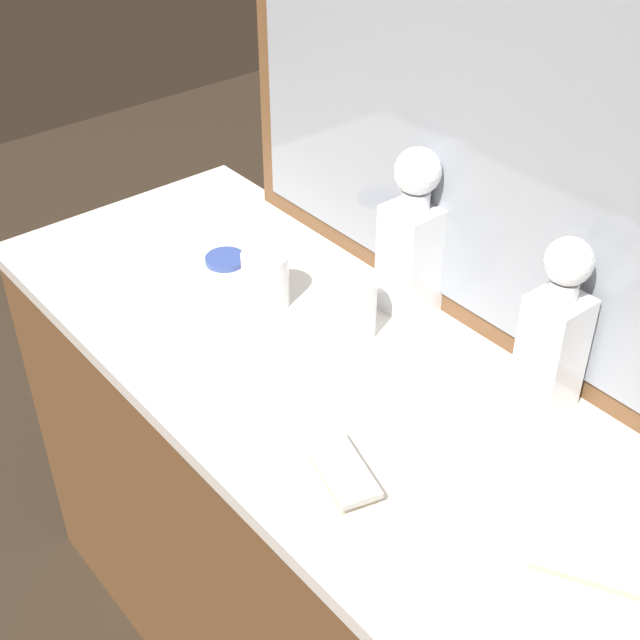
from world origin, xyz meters
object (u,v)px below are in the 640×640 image
at_px(crystal_tumbler_front, 355,310).
at_px(silver_brush_far_left, 343,473).
at_px(silver_brush_left, 592,564).
at_px(crystal_decanter_front, 553,342).
at_px(crystal_decanter_left, 412,247).
at_px(porcelain_dish, 226,260).
at_px(crystal_tumbler_far_right, 266,281).

height_order(crystal_tumbler_front, silver_brush_far_left, crystal_tumbler_front).
bearing_deg(silver_brush_left, crystal_decanter_front, 140.25).
relative_size(crystal_decanter_left, silver_brush_left, 1.79).
xyz_separation_m(silver_brush_left, porcelain_dish, (-0.88, 0.05, -0.01)).
bearing_deg(crystal_decanter_left, crystal_tumbler_far_right, -132.28).
height_order(crystal_tumbler_far_right, silver_brush_far_left, crystal_tumbler_far_right).
distance_m(crystal_decanter_left, crystal_tumbler_far_right, 0.26).
height_order(crystal_tumbler_front, silver_brush_left, crystal_tumbler_front).
xyz_separation_m(silver_brush_left, silver_brush_far_left, (-0.31, -0.14, -0.00)).
xyz_separation_m(crystal_decanter_left, crystal_decanter_front, (0.31, -0.02, -0.01)).
bearing_deg(silver_brush_left, crystal_decanter_left, 158.37).
relative_size(crystal_decanter_left, crystal_decanter_front, 1.05).
bearing_deg(crystal_tumbler_front, porcelain_dish, -172.65).
relative_size(crystal_tumbler_far_right, silver_brush_left, 0.59).
distance_m(crystal_decanter_front, silver_brush_left, 0.33).
bearing_deg(silver_brush_far_left, crystal_tumbler_front, 135.98).
height_order(crystal_decanter_left, porcelain_dish, crystal_decanter_left).
relative_size(crystal_tumbler_front, silver_brush_far_left, 0.74).
bearing_deg(crystal_tumbler_front, crystal_decanter_left, 89.06).
height_order(crystal_tumbler_far_right, crystal_tumbler_front, crystal_tumbler_front).
bearing_deg(crystal_decanter_left, porcelain_dish, -153.08).
bearing_deg(porcelain_dish, crystal_tumbler_front, 7.35).
relative_size(crystal_tumbler_far_right, crystal_tumbler_front, 0.95).
xyz_separation_m(crystal_decanter_left, silver_brush_left, (0.55, -0.22, -0.11)).
bearing_deg(silver_brush_left, silver_brush_far_left, -156.17).
height_order(crystal_decanter_front, silver_brush_left, crystal_decanter_front).
xyz_separation_m(crystal_decanter_left, crystal_tumbler_far_right, (-0.17, -0.19, -0.08)).
bearing_deg(porcelain_dish, silver_brush_left, -3.53).
relative_size(crystal_decanter_front, porcelain_dish, 3.78).
height_order(crystal_tumbler_far_right, silver_brush_left, crystal_tumbler_far_right).
distance_m(crystal_decanter_left, silver_brush_left, 0.61).
relative_size(crystal_decanter_left, silver_brush_far_left, 2.14).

